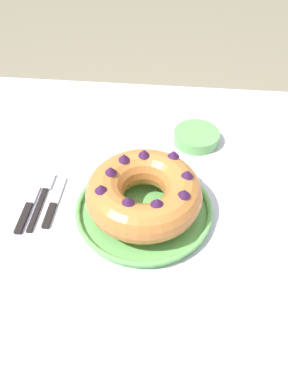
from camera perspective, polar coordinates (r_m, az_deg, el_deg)
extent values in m
plane|color=gray|center=(1.49, 0.79, -21.64)|extent=(8.00, 8.00, 0.00)
cube|color=silver|center=(0.87, 1.25, -3.97)|extent=(1.58, 1.12, 0.03)
cylinder|color=#6BB760|center=(0.86, 0.00, -2.77)|extent=(0.30, 0.30, 0.01)
torus|color=#6BB760|center=(0.85, 0.00, -2.22)|extent=(0.31, 0.31, 0.01)
torus|color=#C67538|center=(0.81, 0.00, 0.00)|extent=(0.26, 0.26, 0.08)
cone|color=#3D1947|center=(0.76, -6.60, 0.66)|extent=(0.04, 0.04, 0.02)
cone|color=#3D1947|center=(0.73, -2.45, -1.22)|extent=(0.03, 0.03, 0.02)
cone|color=#3D1947|center=(0.73, 2.03, -1.49)|extent=(0.03, 0.03, 0.02)
cone|color=#3D1947|center=(0.75, 6.14, -0.10)|extent=(0.03, 0.03, 0.02)
cone|color=#3D1947|center=(0.79, 6.62, 2.84)|extent=(0.03, 0.03, 0.02)
cone|color=#3D1947|center=(0.84, 4.53, 5.85)|extent=(0.03, 0.03, 0.02)
cone|color=#3D1947|center=(0.84, -0.01, 6.03)|extent=(0.03, 0.03, 0.02)
cone|color=#3D1947|center=(0.83, -3.10, 5.34)|extent=(0.03, 0.03, 0.02)
cone|color=#3D1947|center=(0.80, -5.13, 3.37)|extent=(0.03, 0.03, 0.02)
cube|color=black|center=(0.90, -15.91, -2.58)|extent=(0.01, 0.13, 0.01)
cube|color=silver|center=(0.96, -14.35, 1.54)|extent=(0.02, 0.05, 0.01)
cube|color=black|center=(0.89, -17.85, -3.80)|extent=(0.02, 0.09, 0.01)
cube|color=silver|center=(0.95, -16.06, 0.69)|extent=(0.02, 0.11, 0.00)
cube|color=black|center=(0.88, -14.22, -3.50)|extent=(0.02, 0.07, 0.01)
cube|color=silver|center=(0.93, -12.92, 0.24)|extent=(0.02, 0.09, 0.00)
cylinder|color=#6BB760|center=(1.05, 7.99, 8.31)|extent=(0.12, 0.12, 0.03)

